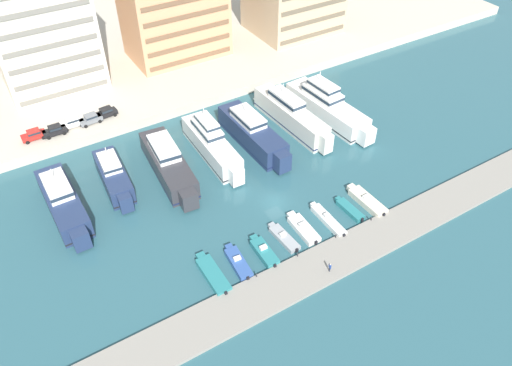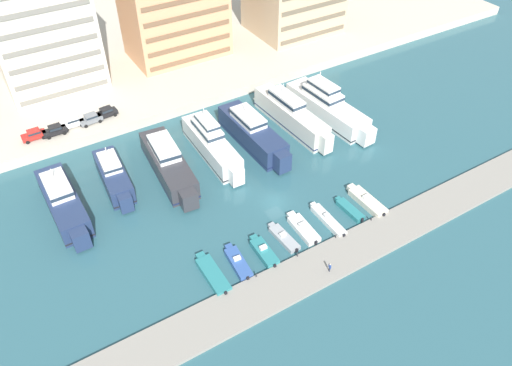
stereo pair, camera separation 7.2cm
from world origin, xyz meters
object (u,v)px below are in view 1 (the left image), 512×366
yacht_navy_center (253,133)px  car_black_center (106,112)px  motorboat_teal_far_left (213,274)px  yacht_navy_far_left (63,202)px  motorboat_grey_center_left (284,238)px  motorboat_blue_left (238,262)px  motorboat_white_center_right (328,220)px  yacht_white_center_left (212,143)px  yacht_ivory_center_right (291,115)px  pedestrian_near_edge (330,267)px  motorboat_teal_mid_left (264,252)px  motorboat_cream_right (367,201)px  motorboat_white_center (303,228)px  car_grey_center_left (91,119)px  car_black_left (55,130)px  yacht_charcoal_mid_left (168,163)px  yacht_navy_left (114,176)px  car_red_far_left (34,135)px  car_white_mid_left (72,122)px  yacht_white_mid_right (327,106)px  motorboat_teal_mid_right (350,209)px

yacht_navy_center → car_black_center: size_ratio=4.68×
yacht_navy_center → motorboat_teal_far_left: bearing=-131.5°
yacht_navy_far_left → car_black_center: size_ratio=4.35×
yacht_navy_far_left → motorboat_grey_center_left: yacht_navy_far_left is taller
motorboat_blue_left → motorboat_white_center_right: size_ratio=0.84×
yacht_white_center_left → yacht_navy_center: 7.82m
yacht_ivory_center_right → pedestrian_near_edge: bearing=-115.8°
motorboat_teal_mid_left → motorboat_cream_right: size_ratio=0.80×
motorboat_teal_mid_left → motorboat_teal_far_left: bearing=177.7°
motorboat_white_center → car_grey_center_left: 44.79m
yacht_ivory_center_right → motorboat_white_center_right: size_ratio=2.65×
motorboat_teal_mid_left → car_black_left: size_ratio=1.57×
pedestrian_near_edge → car_grey_center_left: bearing=109.1°
yacht_charcoal_mid_left → car_grey_center_left: 19.63m
motorboat_teal_mid_left → motorboat_white_center: size_ratio=0.90×
yacht_navy_center → motorboat_grey_center_left: (-8.16, -22.11, -1.94)m
yacht_navy_left → car_red_far_left: bearing=116.5°
yacht_navy_center → motorboat_white_center: 22.70m
yacht_navy_left → car_white_mid_left: 17.21m
yacht_navy_far_left → motorboat_teal_mid_left: size_ratio=2.85×
yacht_ivory_center_right → yacht_white_mid_right: (7.54, -1.13, 0.01)m
motorboat_teal_far_left → car_white_mid_left: size_ratio=1.94×
yacht_navy_far_left → car_black_left: 18.64m
motorboat_white_center → motorboat_teal_mid_right: 8.47m
yacht_charcoal_mid_left → car_black_center: yacht_charcoal_mid_left is taller
motorboat_teal_mid_left → car_grey_center_left: (-11.20, 41.55, 2.41)m
yacht_ivory_center_right → motorboat_blue_left: (-25.11, -23.80, -1.97)m
yacht_navy_left → motorboat_cream_right: bearing=-37.6°
car_red_far_left → yacht_charcoal_mid_left: bearing=-47.3°
motorboat_grey_center_left → pedestrian_near_edge: 8.65m
motorboat_teal_mid_left → car_black_center: size_ratio=1.52×
yacht_ivory_center_right → car_white_mid_left: (-35.45, 18.10, 0.49)m
motorboat_white_center_right → motorboat_cream_right: 7.67m
yacht_navy_center → car_black_left: bearing=148.4°
motorboat_teal_far_left → car_red_far_left: bearing=107.7°
car_red_far_left → car_black_left: (3.50, -0.58, 0.00)m
yacht_navy_far_left → yacht_ivory_center_right: (42.51, 0.98, 0.36)m
car_grey_center_left → car_black_center: bearing=10.8°
yacht_white_mid_right → motorboat_white_center_right: (-17.02, -22.60, -2.01)m
yacht_navy_left → yacht_white_center_left: size_ratio=0.78×
yacht_navy_far_left → car_grey_center_left: yacht_navy_far_left is taller
car_grey_center_left → pedestrian_near_edge: bearing=-70.9°
motorboat_teal_mid_right → car_grey_center_left: car_grey_center_left is taller
motorboat_white_center → car_black_left: bearing=121.8°
yacht_white_mid_right → motorboat_cream_right: yacht_white_mid_right is taller
motorboat_teal_far_left → motorboat_white_center: bearing=2.1°
motorboat_teal_far_left → car_black_left: (-9.76, 41.02, 2.48)m
yacht_white_mid_right → pedestrian_near_edge: bearing=-126.9°
yacht_white_mid_right → motorboat_cream_right: bearing=-112.5°
yacht_charcoal_mid_left → car_black_left: (-13.67, 18.05, 0.83)m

